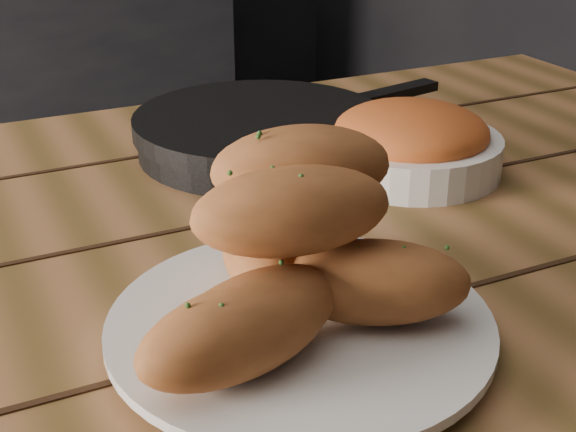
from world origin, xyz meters
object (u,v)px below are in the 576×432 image
Objects in this scene: table at (251,366)px; bowl at (411,142)px; plate at (300,328)px; skillet at (262,132)px; bread_rolls at (287,261)px.

bowl reaches higher than table.
plate is 0.66× the size of skillet.
table is 0.31m from skillet.
bread_rolls reaches higher than bowl.
bread_rolls is 0.40m from skillet.
skillet is at bearing 63.76° from table.
bread_rolls reaches higher than table.
plate is 0.39m from skillet.
table is 0.15m from plate.
skillet is (0.13, 0.26, 0.12)m from table.
table is at bearing 87.17° from plate.
table is at bearing 81.13° from bread_rolls.
plate is 0.06m from bread_rolls.
bread_rolls reaches higher than plate.
bowl is (0.12, -0.12, 0.01)m from skillet.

